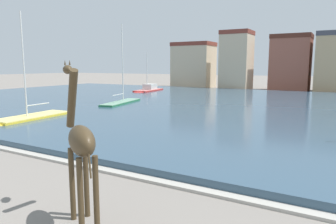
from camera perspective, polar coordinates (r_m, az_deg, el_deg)
name	(u,v)px	position (r m, az deg, el deg)	size (l,w,h in m)	color
harbor_water	(238,106)	(35.20, 12.66, 1.00)	(87.87, 45.83, 0.43)	#334C60
quay_edge_coping	(89,166)	(15.10, -14.36, -9.65)	(87.87, 0.50, 0.12)	#ADA89E
giraffe_statue	(81,143)	(9.36, -15.75, -5.45)	(2.55, 1.85, 4.88)	#42331E
sailboat_yellow	(26,120)	(27.43, -24.66, -1.36)	(2.58, 7.62, 8.87)	gold
sailboat_red	(147,90)	(52.97, -3.80, 3.96)	(3.05, 8.03, 6.84)	red
sailboat_green	(124,103)	(36.62, -8.06, 1.66)	(3.16, 8.57, 9.36)	#236B42
townhouse_narrow_midrow	(194,65)	(68.05, 4.70, 8.59)	(8.50, 5.90, 9.59)	#C6B293
townhouse_corner_house	(236,61)	(62.47, 12.44, 9.21)	(5.53, 5.51, 11.30)	#C6B293
townhouse_wide_warehouse	(290,63)	(62.91, 21.56, 8.38)	(6.98, 5.85, 10.36)	#8E5142
townhouse_tall_gabled	(332,63)	(62.11, 27.90, 8.03)	(5.19, 8.00, 10.41)	tan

